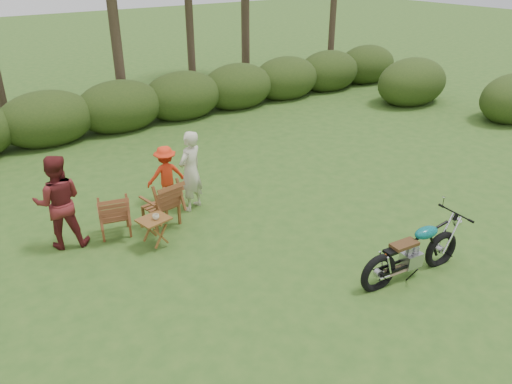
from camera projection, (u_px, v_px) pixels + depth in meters
ground at (339, 279)px, 7.81m from camera, size 80.00×80.00×0.00m
motorcycle at (408, 275)px, 7.90m from camera, size 1.93×0.89×1.07m
lawn_chair_right at (162, 224)px, 9.37m from camera, size 0.73×0.73×0.93m
lawn_chair_left at (117, 234)px, 9.05m from camera, size 0.72×0.72×0.86m
side_table at (155, 232)px, 8.57m from camera, size 0.60×0.53×0.54m
cup at (156, 217)px, 8.42m from camera, size 0.13×0.13×0.09m
adult_a at (193, 208)px, 9.96m from camera, size 0.69×0.59×1.61m
adult_b at (67, 244)px, 8.73m from camera, size 0.97×0.86×1.67m
child at (168, 202)px, 10.21m from camera, size 0.84×0.58×1.21m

